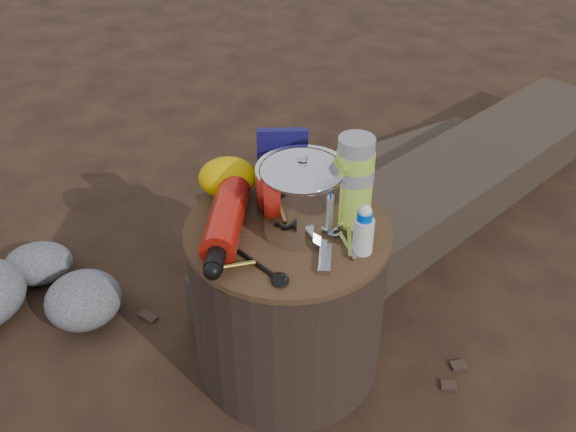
{
  "coord_description": "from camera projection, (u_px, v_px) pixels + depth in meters",
  "views": [
    {
      "loc": [
        -0.08,
        -1.19,
        1.34
      ],
      "look_at": [
        0.0,
        0.0,
        0.48
      ],
      "focal_mm": 39.73,
      "sensor_mm": 36.0,
      "label": 1
    }
  ],
  "objects": [
    {
      "name": "ground",
      "position": [
        288.0,
        358.0,
        1.75
      ],
      "size": [
        60.0,
        60.0,
        0.0
      ],
      "primitive_type": "plane",
      "color": "black",
      "rests_on": "ground"
    },
    {
      "name": "stuff_sack",
      "position": [
        228.0,
        177.0,
        1.57
      ],
      "size": [
        0.14,
        0.12,
        0.1
      ],
      "primitive_type": "ellipsoid",
      "color": "#D19E00",
      "rests_on": "stump"
    },
    {
      "name": "squeeze_bottle",
      "position": [
        364.0,
        232.0,
        1.38
      ],
      "size": [
        0.05,
        0.05,
        0.11
      ],
      "primitive_type": "cylinder",
      "color": "silver",
      "rests_on": "stump"
    },
    {
      "name": "log_small",
      "position": [
        366.0,
        173.0,
        2.43
      ],
      "size": [
        1.1,
        0.71,
        0.09
      ],
      "primitive_type": "cube",
      "rotation": [
        0.0,
        0.0,
        -1.09
      ],
      "color": "#31271E",
      "rests_on": "ground"
    },
    {
      "name": "pot_grabber",
      "position": [
        346.0,
        242.0,
        1.43
      ],
      "size": [
        0.04,
        0.12,
        0.01
      ],
      "primitive_type": null,
      "rotation": [
        0.0,
        0.0,
        0.05
      ],
      "color": "#B2B2B7",
      "rests_on": "stump"
    },
    {
      "name": "log_main",
      "position": [
        442.0,
        191.0,
        2.27
      ],
      "size": [
        1.75,
        1.53,
        0.17
      ],
      "primitive_type": "cube",
      "rotation": [
        0.0,
        0.0,
        -0.88
      ],
      "color": "#31271E",
      "rests_on": "ground"
    },
    {
      "name": "camping_pot",
      "position": [
        302.0,
        195.0,
        1.43
      ],
      "size": [
        0.19,
        0.19,
        0.19
      ],
      "primitive_type": "cylinder",
      "color": "silver",
      "rests_on": "stump"
    },
    {
      "name": "food_pouch",
      "position": [
        283.0,
        160.0,
        1.58
      ],
      "size": [
        0.13,
        0.03,
        0.16
      ],
      "primitive_type": "cube",
      "rotation": [
        0.0,
        0.0,
        -0.04
      ],
      "color": "#100B45",
      "rests_on": "stump"
    },
    {
      "name": "travel_mug",
      "position": [
        327.0,
        176.0,
        1.57
      ],
      "size": [
        0.07,
        0.07,
        0.11
      ],
      "primitive_type": "cylinder",
      "color": "black",
      "rests_on": "stump"
    },
    {
      "name": "multitool",
      "position": [
        325.0,
        259.0,
        1.38
      ],
      "size": [
        0.04,
        0.1,
        0.01
      ],
      "primitive_type": "cube",
      "rotation": [
        0.0,
        0.0,
        -0.16
      ],
      "color": "#B2B2B7",
      "rests_on": "stump"
    },
    {
      "name": "thermos",
      "position": [
        354.0,
        181.0,
        1.45
      ],
      "size": [
        0.09,
        0.09,
        0.22
      ],
      "primitive_type": "cylinder",
      "color": "#A6CE3A",
      "rests_on": "stump"
    },
    {
      "name": "fuel_bottle",
      "position": [
        226.0,
        218.0,
        1.45
      ],
      "size": [
        0.13,
        0.34,
        0.08
      ],
      "primitive_type": null,
      "rotation": [
        0.0,
        0.0,
        -0.14
      ],
      "color": "#AF180E",
      "rests_on": "stump"
    },
    {
      "name": "spork",
      "position": [
        258.0,
        264.0,
        1.37
      ],
      "size": [
        0.12,
        0.13,
        0.01
      ],
      "primitive_type": null,
      "rotation": [
        0.0,
        0.0,
        0.7
      ],
      "color": "black",
      "rests_on": "stump"
    },
    {
      "name": "foil_windscreen",
      "position": [
        303.0,
        193.0,
        1.48
      ],
      "size": [
        0.22,
        0.22,
        0.13
      ],
      "primitive_type": "cylinder",
      "color": "white",
      "rests_on": "stump"
    },
    {
      "name": "stump",
      "position": [
        288.0,
        298.0,
        1.62
      ],
      "size": [
        0.48,
        0.48,
        0.45
      ],
      "primitive_type": "cylinder",
      "color": "black",
      "rests_on": "ground"
    }
  ]
}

